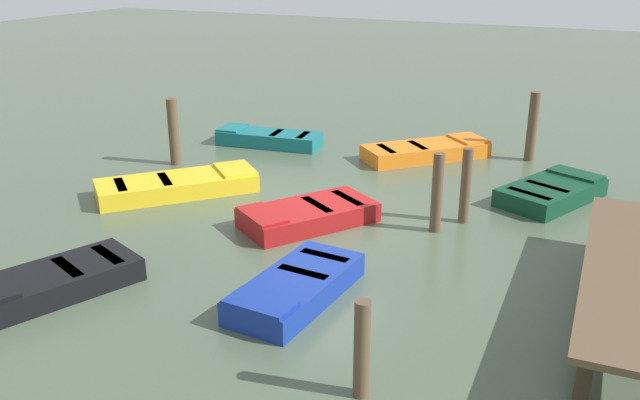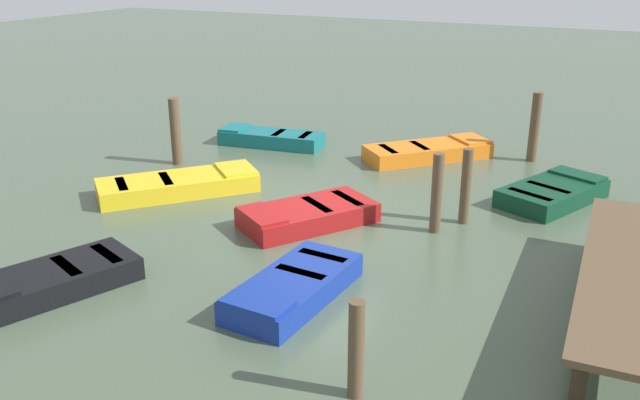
{
  "view_description": "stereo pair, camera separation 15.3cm",
  "coord_description": "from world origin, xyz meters",
  "px_view_note": "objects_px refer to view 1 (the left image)",
  "views": [
    {
      "loc": [
        12.17,
        5.88,
        5.39
      ],
      "look_at": [
        0.0,
        0.0,
        0.35
      ],
      "focal_mm": 38.08,
      "sensor_mm": 36.0,
      "label": 1
    },
    {
      "loc": [
        12.11,
        6.01,
        5.39
      ],
      "look_at": [
        0.0,
        0.0,
        0.35
      ],
      "focal_mm": 38.08,
      "sensor_mm": 36.0,
      "label": 2
    }
  ],
  "objects_px": {
    "rowboat_red": "(308,215)",
    "rowboat_yellow": "(178,185)",
    "mooring_piling_mid_right": "(532,127)",
    "rowboat_blue": "(296,287)",
    "dock_segment": "(635,273)",
    "mooring_piling_far_left": "(174,132)",
    "rowboat_dark_green": "(552,192)",
    "rowboat_teal": "(269,138)",
    "mooring_piling_far_right": "(437,193)",
    "rowboat_orange": "(427,151)",
    "mooring_piling_center": "(362,349)",
    "rowboat_black": "(56,280)",
    "mooring_piling_near_right": "(466,186)"
  },
  "relations": [
    {
      "from": "rowboat_yellow",
      "to": "rowboat_orange",
      "type": "bearing_deg",
      "value": 1.74
    },
    {
      "from": "rowboat_orange",
      "to": "rowboat_teal",
      "type": "relative_size",
      "value": 1.07
    },
    {
      "from": "rowboat_blue",
      "to": "mooring_piling_mid_right",
      "type": "height_order",
      "value": "mooring_piling_mid_right"
    },
    {
      "from": "mooring_piling_far_right",
      "to": "rowboat_orange",
      "type": "bearing_deg",
      "value": -160.7
    },
    {
      "from": "rowboat_orange",
      "to": "rowboat_yellow",
      "type": "bearing_deg",
      "value": -175.98
    },
    {
      "from": "rowboat_red",
      "to": "rowboat_yellow",
      "type": "height_order",
      "value": "same"
    },
    {
      "from": "mooring_piling_near_right",
      "to": "mooring_piling_center",
      "type": "xyz_separation_m",
      "value": [
        6.36,
        0.32,
        -0.12
      ]
    },
    {
      "from": "rowboat_dark_green",
      "to": "rowboat_red",
      "type": "distance_m",
      "value": 5.67
    },
    {
      "from": "dock_segment",
      "to": "mooring_piling_center",
      "type": "relative_size",
      "value": 4.36
    },
    {
      "from": "mooring_piling_far_left",
      "to": "mooring_piling_mid_right",
      "type": "distance_m",
      "value": 9.47
    },
    {
      "from": "rowboat_black",
      "to": "mooring_piling_center",
      "type": "distance_m",
      "value": 5.66
    },
    {
      "from": "rowboat_yellow",
      "to": "mooring_piling_far_right",
      "type": "distance_m",
      "value": 6.08
    },
    {
      "from": "mooring_piling_far_left",
      "to": "mooring_piling_mid_right",
      "type": "xyz_separation_m",
      "value": [
        -4.44,
        8.37,
        0.05
      ]
    },
    {
      "from": "rowboat_blue",
      "to": "mooring_piling_far_left",
      "type": "height_order",
      "value": "mooring_piling_far_left"
    },
    {
      "from": "rowboat_blue",
      "to": "mooring_piling_far_left",
      "type": "distance_m",
      "value": 8.16
    },
    {
      "from": "rowboat_yellow",
      "to": "rowboat_blue",
      "type": "xyz_separation_m",
      "value": [
        3.31,
        4.82,
        0.0
      ]
    },
    {
      "from": "mooring_piling_far_right",
      "to": "mooring_piling_center",
      "type": "xyz_separation_m",
      "value": [
        5.63,
        0.71,
        -0.14
      ]
    },
    {
      "from": "mooring_piling_near_right",
      "to": "rowboat_black",
      "type": "bearing_deg",
      "value": -41.51
    },
    {
      "from": "rowboat_yellow",
      "to": "rowboat_teal",
      "type": "bearing_deg",
      "value": 43.55
    },
    {
      "from": "dock_segment",
      "to": "rowboat_blue",
      "type": "relative_size",
      "value": 2.16
    },
    {
      "from": "rowboat_orange",
      "to": "mooring_piling_center",
      "type": "distance_m",
      "value": 10.72
    },
    {
      "from": "rowboat_teal",
      "to": "rowboat_blue",
      "type": "xyz_separation_m",
      "value": [
        7.81,
        4.99,
        0.0
      ]
    },
    {
      "from": "rowboat_teal",
      "to": "mooring_piling_far_left",
      "type": "distance_m",
      "value": 3.03
    },
    {
      "from": "rowboat_red",
      "to": "mooring_piling_mid_right",
      "type": "height_order",
      "value": "mooring_piling_mid_right"
    },
    {
      "from": "rowboat_dark_green",
      "to": "rowboat_teal",
      "type": "xyz_separation_m",
      "value": [
        -1.22,
        -8.06,
        -0.0
      ]
    },
    {
      "from": "rowboat_red",
      "to": "rowboat_yellow",
      "type": "distance_m",
      "value": 3.57
    },
    {
      "from": "rowboat_orange",
      "to": "rowboat_teal",
      "type": "xyz_separation_m",
      "value": [
        0.75,
        -4.52,
        0.0
      ]
    },
    {
      "from": "rowboat_black",
      "to": "rowboat_blue",
      "type": "distance_m",
      "value": 4.0
    },
    {
      "from": "dock_segment",
      "to": "mooring_piling_far_left",
      "type": "height_order",
      "value": "mooring_piling_far_left"
    },
    {
      "from": "rowboat_orange",
      "to": "rowboat_blue",
      "type": "bearing_deg",
      "value": -133.15
    },
    {
      "from": "rowboat_orange",
      "to": "mooring_piling_center",
      "type": "relative_size",
      "value": 2.42
    },
    {
      "from": "rowboat_blue",
      "to": "mooring_piling_center",
      "type": "bearing_deg",
      "value": 49.16
    },
    {
      "from": "dock_segment",
      "to": "mooring_piling_center",
      "type": "bearing_deg",
      "value": -42.85
    },
    {
      "from": "rowboat_orange",
      "to": "rowboat_dark_green",
      "type": "bearing_deg",
      "value": -75.3
    },
    {
      "from": "rowboat_dark_green",
      "to": "rowboat_blue",
      "type": "height_order",
      "value": "same"
    },
    {
      "from": "rowboat_yellow",
      "to": "rowboat_red",
      "type": "bearing_deg",
      "value": -54.53
    },
    {
      "from": "mooring_piling_far_right",
      "to": "rowboat_red",
      "type": "bearing_deg",
      "value": -71.95
    },
    {
      "from": "rowboat_red",
      "to": "mooring_piling_far_left",
      "type": "bearing_deg",
      "value": -80.91
    },
    {
      "from": "mooring_piling_mid_right",
      "to": "rowboat_blue",
      "type": "bearing_deg",
      "value": -12.2
    },
    {
      "from": "mooring_piling_mid_right",
      "to": "mooring_piling_center",
      "type": "height_order",
      "value": "mooring_piling_mid_right"
    },
    {
      "from": "dock_segment",
      "to": "rowboat_dark_green",
      "type": "distance_m",
      "value": 5.37
    },
    {
      "from": "dock_segment",
      "to": "rowboat_yellow",
      "type": "height_order",
      "value": "dock_segment"
    },
    {
      "from": "rowboat_yellow",
      "to": "mooring_piling_far_left",
      "type": "bearing_deg",
      "value": 80.05
    },
    {
      "from": "rowboat_dark_green",
      "to": "mooring_piling_center",
      "type": "distance_m",
      "value": 8.56
    },
    {
      "from": "rowboat_red",
      "to": "rowboat_black",
      "type": "bearing_deg",
      "value": 4.22
    },
    {
      "from": "rowboat_teal",
      "to": "mooring_piling_far_left",
      "type": "xyz_separation_m",
      "value": [
        2.66,
        -1.31,
        0.66
      ]
    },
    {
      "from": "rowboat_teal",
      "to": "mooring_piling_far_right",
      "type": "relative_size",
      "value": 1.88
    },
    {
      "from": "dock_segment",
      "to": "mooring_piling_far_right",
      "type": "distance_m",
      "value": 4.28
    },
    {
      "from": "rowboat_black",
      "to": "rowboat_blue",
      "type": "height_order",
      "value": "same"
    },
    {
      "from": "rowboat_black",
      "to": "rowboat_orange",
      "type": "bearing_deg",
      "value": -176.03
    }
  ]
}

